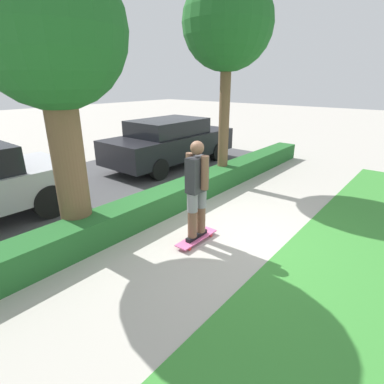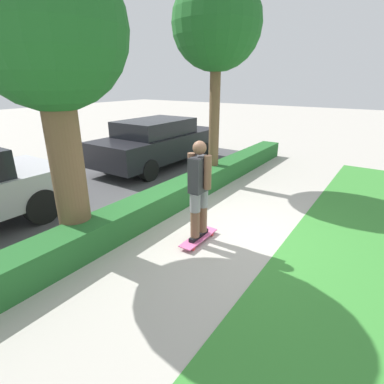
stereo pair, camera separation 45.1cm
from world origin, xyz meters
name	(u,v)px [view 1 (the left image)]	position (x,y,z in m)	size (l,w,h in m)	color
ground_plane	(224,236)	(0.00, 0.00, 0.00)	(60.00, 60.00, 0.00)	#ADA89E
street_asphalt	(93,187)	(0.00, 4.20, 0.00)	(13.07, 5.00, 0.01)	#474749
hedge_row	(161,202)	(0.00, 1.60, 0.26)	(13.07, 0.60, 0.51)	#236028
skateboard	(197,238)	(-0.47, 0.26, 0.07)	(0.90, 0.24, 0.09)	#DB5B93
skater_person	(197,189)	(-0.47, 0.26, 1.00)	(0.50, 0.44, 1.71)	black
tree_near	(51,40)	(-1.75, 1.91, 3.23)	(2.21, 2.21, 4.46)	brown
tree_mid	(228,26)	(2.48, 1.73, 3.88)	(2.14, 2.14, 5.00)	brown
parked_car_middle	(171,141)	(3.01, 4.14, 0.79)	(4.64, 1.90, 1.52)	black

